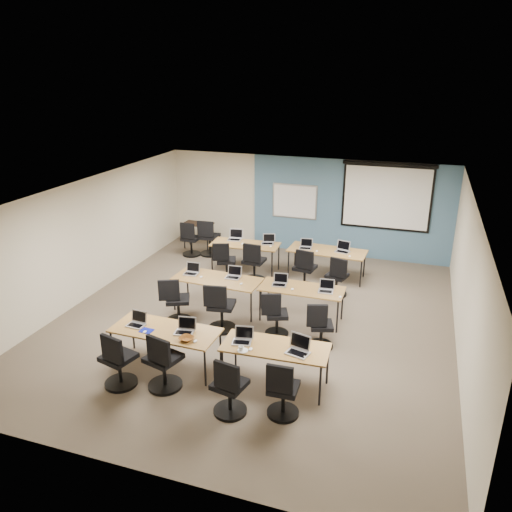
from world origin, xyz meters
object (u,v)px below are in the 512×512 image
(training_table_front_left, at_px, (165,332))
(whiteboard, at_px, (295,201))
(task_chair_0, at_px, (118,364))
(laptop_7, at_px, (326,289))
(task_chair_8, at_px, (225,264))
(task_chair_10, at_px, (305,272))
(laptop_10, at_px, (306,246))
(task_chair_2, at_px, (229,391))
(training_table_back_left, at_px, (245,246))
(laptop_3, at_px, (299,348))
(laptop_0, at_px, (137,322))
(laptop_8, at_px, (235,237))
(training_table_mid_left, at_px, (217,280))
(training_table_back_right, at_px, (327,252))
(laptop_4, at_px, (192,271))
(utility_table, at_px, (198,227))
(task_chair_5, at_px, (220,311))
(task_chair_6, at_px, (275,318))
(laptop_9, at_px, (268,241))
(task_chair_4, at_px, (176,304))
(projector_screen, at_px, (387,193))
(task_chair_3, at_px, (282,394))
(task_chair_11, at_px, (337,280))
(laptop_1, at_px, (185,329))
(laptop_6, at_px, (280,282))
(task_chair_7, at_px, (320,329))
(laptop_11, at_px, (343,249))
(spare_chair_a, at_px, (209,241))
(laptop_2, at_px, (243,338))
(training_table_mid_right, at_px, (302,290))
(training_table_front_right, at_px, (275,349))
(task_chair_1, at_px, (163,366))
(task_chair_9, at_px, (254,265))

(training_table_front_left, bearing_deg, whiteboard, 86.14)
(task_chair_0, bearing_deg, laptop_7, 63.65)
(task_chair_8, distance_m, task_chair_10, 2.00)
(laptop_10, bearing_deg, task_chair_2, -97.11)
(training_table_back_left, xyz_separation_m, laptop_7, (2.53, -2.22, 0.10))
(training_table_front_left, distance_m, laptop_3, 2.37)
(laptop_0, bearing_deg, laptop_8, 95.17)
(training_table_mid_left, bearing_deg, training_table_back_right, 55.44)
(task_chair_8, bearing_deg, laptop_4, -115.45)
(utility_table, bearing_deg, task_chair_5, -58.87)
(whiteboard, xyz_separation_m, laptop_4, (-1.25, -4.16, -0.66))
(training_table_front_left, xyz_separation_m, laptop_10, (1.36, 4.84, 0.10))
(task_chair_6, distance_m, laptop_9, 3.48)
(task_chair_2, bearing_deg, task_chair_4, 142.50)
(projector_screen, bearing_deg, task_chair_3, -96.30)
(laptop_4, xyz_separation_m, task_chair_11, (2.98, 1.44, -0.39))
(training_table_mid_left, relative_size, laptop_9, 6.04)
(utility_table, bearing_deg, laptop_1, -65.72)
(task_chair_4, bearing_deg, task_chair_3, -61.31)
(laptop_6, bearing_deg, task_chair_3, -81.91)
(task_chair_7, relative_size, laptop_11, 2.84)
(laptop_4, xyz_separation_m, task_chair_4, (0.06, -0.91, -0.37))
(whiteboard, xyz_separation_m, spare_chair_a, (-2.15, -1.18, -1.02))
(laptop_4, bearing_deg, whiteboard, 69.68)
(projector_screen, relative_size, task_chair_6, 2.51)
(task_chair_8, bearing_deg, spare_chair_a, 107.52)
(training_table_front_left, distance_m, laptop_2, 1.41)
(training_table_mid_right, relative_size, laptop_7, 5.76)
(training_table_front_right, xyz_separation_m, task_chair_6, (-0.46, 1.57, -0.29))
(training_table_front_left, bearing_deg, task_chair_3, -15.10)
(laptop_2, distance_m, task_chair_7, 1.79)
(task_chair_8, distance_m, utility_table, 2.53)
(laptop_9, height_order, laptop_11, laptop_11)
(laptop_0, xyz_separation_m, laptop_11, (2.83, 4.90, 0.00))
(laptop_2, bearing_deg, spare_chair_a, 107.80)
(task_chair_1, xyz_separation_m, laptop_8, (-0.84, 5.54, 0.36))
(training_table_front_right, height_order, training_table_back_left, same)
(laptop_7, distance_m, laptop_8, 3.81)
(training_table_mid_right, relative_size, task_chair_10, 1.71)
(laptop_10, bearing_deg, task_chair_10, -86.72)
(projector_screen, xyz_separation_m, laptop_6, (-1.74, -4.10, -1.10))
(task_chair_4, bearing_deg, task_chair_11, 14.78)
(projector_screen, relative_size, training_table_mid_left, 1.27)
(spare_chair_a, bearing_deg, whiteboard, 23.67)
(training_table_front_right, xyz_separation_m, task_chair_3, (0.33, -0.75, -0.28))
(task_chair_3, relative_size, task_chair_11, 1.00)
(task_chair_11, height_order, utility_table, task_chair_11)
(training_table_front_left, xyz_separation_m, laptop_7, (2.34, 2.45, 0.10))
(training_table_back_left, distance_m, laptop_0, 4.69)
(laptop_8, distance_m, task_chair_9, 1.25)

